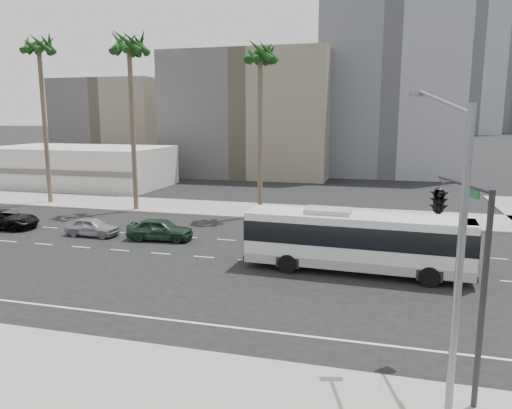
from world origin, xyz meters
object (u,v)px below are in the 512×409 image
(car_b, at_px, (92,227))
(palm_far, at_px, (39,50))
(palm_mid, at_px, (129,50))
(traffic_signal, at_px, (443,208))
(streetlight_corner, at_px, (454,238))
(palm_near, at_px, (260,58))
(city_bus, at_px, (356,240))
(car_c, at_px, (4,219))
(car_a, at_px, (160,229))

(car_b, distance_m, palm_far, 22.01)
(car_b, relative_size, palm_mid, 0.25)
(palm_mid, distance_m, palm_far, 10.64)
(traffic_signal, bearing_deg, streetlight_corner, -107.31)
(traffic_signal, xyz_separation_m, palm_near, (-12.82, 23.57, 7.99))
(traffic_signal, relative_size, palm_mid, 0.42)
(palm_near, relative_size, palm_mid, 0.93)
(city_bus, bearing_deg, palm_far, 157.74)
(car_c, height_order, palm_mid, palm_mid)
(city_bus, height_order, palm_far, palm_far)
(car_b, bearing_deg, streetlight_corner, -124.20)
(car_c, xyz_separation_m, palm_near, (18.52, 10.12, 12.95))
(city_bus, height_order, car_b, city_bus)
(car_b, bearing_deg, traffic_signal, -118.08)
(car_b, relative_size, palm_near, 0.27)
(palm_mid, relative_size, palm_far, 0.97)
(palm_far, bearing_deg, car_a, -31.42)
(city_bus, height_order, car_c, city_bus)
(car_c, xyz_separation_m, streetlight_corner, (31.30, -16.92, 4.73))
(streetlight_corner, distance_m, palm_far, 45.95)
(streetlight_corner, xyz_separation_m, palm_far, (-35.35, 27.67, 9.78))
(car_b, height_order, palm_near, palm_near)
(streetlight_corner, bearing_deg, car_a, 122.15)
(car_b, height_order, palm_far, palm_far)
(car_a, distance_m, palm_near, 17.14)
(city_bus, distance_m, traffic_signal, 10.92)
(car_a, bearing_deg, palm_near, -30.87)
(car_b, bearing_deg, palm_near, -43.16)
(car_b, bearing_deg, city_bus, -98.66)
(car_a, bearing_deg, car_c, 83.91)
(car_c, bearing_deg, city_bus, -103.41)
(city_bus, relative_size, car_c, 2.35)
(car_b, distance_m, palm_mid, 17.14)
(car_b, distance_m, streetlight_corner, 28.86)
(city_bus, height_order, streetlight_corner, streetlight_corner)
(car_c, relative_size, palm_near, 0.36)
(palm_far, bearing_deg, city_bus, -24.56)
(car_b, height_order, traffic_signal, traffic_signal)
(car_b, bearing_deg, car_a, -86.53)
(car_b, xyz_separation_m, palm_far, (-12.26, 11.03, 14.57))
(palm_near, bearing_deg, palm_mid, -176.94)
(city_bus, bearing_deg, traffic_signal, -67.82)
(car_a, bearing_deg, streetlight_corner, -139.40)
(streetlight_corner, bearing_deg, palm_near, 101.17)
(city_bus, relative_size, palm_near, 0.84)
(city_bus, xyz_separation_m, car_c, (-27.86, 3.83, -1.15))
(car_a, height_order, car_c, car_a)
(car_a, relative_size, palm_mid, 0.29)
(city_bus, distance_m, car_a, 14.67)
(car_c, distance_m, palm_mid, 18.05)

